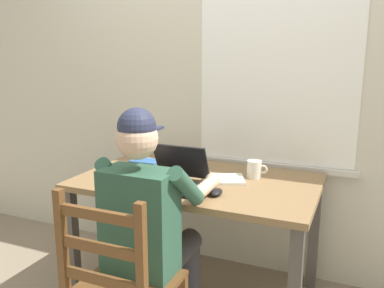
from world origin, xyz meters
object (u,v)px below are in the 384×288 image
Objects in this scene: coffee_mug_white at (255,169)px; coffee_mug_dark at (193,165)px; desk at (197,194)px; book_stack_main at (146,166)px; computer_mouse at (216,192)px; laptop at (174,176)px; seated_person at (151,218)px.

coffee_mug_white reaches higher than coffee_mug_dark.
book_stack_main is at bearing 173.55° from desk.
coffee_mug_white is at bearing 74.87° from computer_mouse.
book_stack_main is (-0.29, 0.21, -0.02)m from laptop.
laptop is 0.29m from computer_mouse.
coffee_mug_white is 0.68m from book_stack_main.
coffee_mug_white is 1.06× the size of coffee_mug_dark.
desk is 11.92× the size of coffee_mug_dark.
coffee_mug_white is at bearing 39.95° from laptop.
laptop is (-0.08, -0.16, 0.15)m from desk.
computer_mouse is 0.47× the size of book_stack_main.
desk is at bearing 65.24° from laptop.
seated_person is 0.63m from book_stack_main.
laptop is at bearing -114.76° from desk.
computer_mouse is 0.63m from book_stack_main.
desk is 0.50m from seated_person.
coffee_mug_white is 0.38m from coffee_mug_dark.
desk is 13.94× the size of computer_mouse.
seated_person reaches higher than laptop.
coffee_mug_dark reaches higher than book_stack_main.
desk is at bearing 131.33° from computer_mouse.
desk is 0.39m from book_stack_main.
coffee_mug_dark is at bearing 92.63° from seated_person.
coffee_mug_white is at bearing 61.73° from seated_person.
coffee_mug_dark is (-0.07, 0.10, 0.14)m from desk.
seated_person is 5.83× the size of book_stack_main.
seated_person is 3.79× the size of laptop.
book_stack_main is (-0.67, -0.11, -0.02)m from coffee_mug_white.
laptop reaches higher than coffee_mug_white.
desk is 4.22× the size of laptop.
book_stack_main reaches higher than computer_mouse.
computer_mouse is 0.86× the size of coffee_mug_dark.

